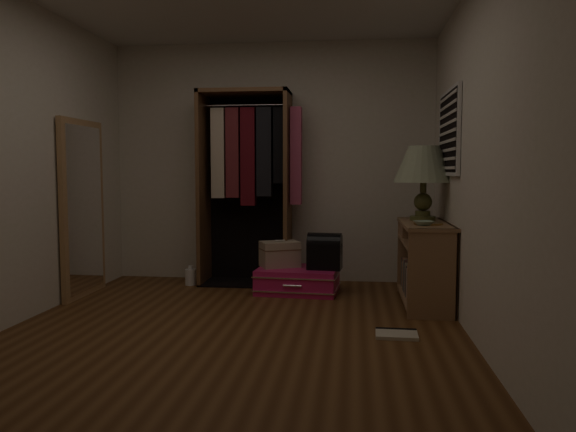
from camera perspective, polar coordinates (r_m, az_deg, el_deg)
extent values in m
plane|color=#563318|center=(4.40, -5.44, -11.42)|extent=(4.00, 4.00, 0.00)
cube|color=beige|center=(6.20, -1.63, 5.43)|extent=(3.50, 0.02, 2.60)
cube|color=beige|center=(2.31, -16.24, 6.50)|extent=(3.50, 0.02, 2.60)
cube|color=beige|center=(4.22, 18.45, 5.54)|extent=(0.02, 4.00, 2.60)
cube|color=beige|center=(4.91, -26.06, 5.15)|extent=(0.02, 4.00, 2.60)
cube|color=white|center=(5.21, 16.06, 8.14)|extent=(0.03, 0.96, 0.76)
cube|color=black|center=(5.21, 16.05, 8.15)|extent=(0.03, 0.90, 0.70)
cube|color=silver|center=(5.20, 15.78, 4.73)|extent=(0.01, 0.88, 0.02)
cube|color=silver|center=(5.20, 15.80, 5.58)|extent=(0.01, 0.88, 0.02)
cube|color=silver|center=(5.20, 15.82, 6.44)|extent=(0.01, 0.88, 0.02)
cube|color=silver|center=(5.20, 15.84, 7.30)|extent=(0.01, 0.88, 0.02)
cube|color=silver|center=(5.21, 15.86, 8.15)|extent=(0.01, 0.88, 0.02)
cube|color=silver|center=(5.21, 15.88, 9.00)|extent=(0.01, 0.88, 0.02)
cube|color=silver|center=(5.22, 15.90, 9.86)|extent=(0.01, 0.88, 0.02)
cube|color=silver|center=(5.23, 15.92, 10.70)|extent=(0.01, 0.88, 0.02)
cube|color=silver|center=(5.23, 15.94, 11.55)|extent=(0.01, 0.88, 0.02)
cube|color=#8F6645|center=(4.72, 14.50, -5.78)|extent=(0.40, 0.03, 0.75)
cube|color=#8F6645|center=(5.76, 13.06, -3.86)|extent=(0.40, 0.03, 0.75)
cube|color=#8F6645|center=(5.30, 13.64, -8.09)|extent=(0.40, 1.04, 0.03)
cube|color=#8F6645|center=(5.21, 13.75, -2.61)|extent=(0.40, 1.04, 0.03)
cube|color=#8F6645|center=(5.19, 13.78, -0.80)|extent=(0.42, 1.12, 0.03)
cube|color=brown|center=(5.27, 15.77, -4.72)|extent=(0.02, 1.10, 0.75)
cube|color=#8F6645|center=(5.53, 13.24, -1.40)|extent=(0.36, 0.38, 0.13)
cube|color=gray|center=(4.80, 13.53, -7.58)|extent=(0.20, 0.03, 0.27)
cube|color=#4C3833|center=(4.84, 13.17, -7.53)|extent=(0.15, 0.05, 0.26)
cube|color=#B7AD99|center=(4.88, 13.38, -7.26)|extent=(0.20, 0.03, 0.29)
cube|color=brown|center=(4.92, 13.13, -7.03)|extent=(0.16, 0.04, 0.31)
cube|color=#3F4C59|center=(4.97, 13.05, -7.12)|extent=(0.16, 0.05, 0.28)
cube|color=gray|center=(5.02, 12.95, -7.31)|extent=(0.15, 0.03, 0.22)
cube|color=#59594C|center=(5.06, 13.25, -7.08)|extent=(0.21, 0.04, 0.25)
cube|color=#B2724C|center=(5.09, 13.01, -6.65)|extent=(0.18, 0.05, 0.31)
cube|color=beige|center=(5.16, 12.80, -6.71)|extent=(0.16, 0.04, 0.27)
cube|color=#332D38|center=(5.21, 12.90, -6.57)|extent=(0.19, 0.04, 0.28)
cube|color=gray|center=(5.25, 12.86, -6.60)|extent=(0.19, 0.03, 0.25)
cube|color=#4C3833|center=(5.28, 12.81, -6.63)|extent=(0.19, 0.03, 0.24)
cube|color=#B7AD99|center=(5.32, 12.65, -6.24)|extent=(0.16, 0.03, 0.29)
cube|color=brown|center=(5.35, 12.76, -6.05)|extent=(0.19, 0.03, 0.32)
cube|color=#3F4C59|center=(5.40, 12.63, -6.01)|extent=(0.18, 0.04, 0.31)
cube|color=gray|center=(5.45, 12.60, -5.90)|extent=(0.18, 0.04, 0.31)
cube|color=#59594C|center=(5.51, 12.71, -6.05)|extent=(0.22, 0.04, 0.26)
cube|color=#B2724C|center=(5.56, 12.41, -5.73)|extent=(0.17, 0.04, 0.30)
cube|color=beige|center=(5.62, 12.43, -5.87)|extent=(0.18, 0.04, 0.25)
cube|color=#332D38|center=(5.66, 12.35, -5.61)|extent=(0.18, 0.04, 0.29)
cube|color=gray|center=(5.71, 12.37, -5.63)|extent=(0.19, 0.04, 0.26)
cube|color=brown|center=(6.09, -8.56, 2.80)|extent=(0.04, 0.50, 2.05)
cube|color=brown|center=(5.91, -0.02, 2.80)|extent=(0.04, 0.50, 2.05)
cube|color=brown|center=(6.04, -4.41, 12.39)|extent=(0.95, 0.50, 0.04)
cube|color=black|center=(6.22, -3.94, 2.88)|extent=(0.95, 0.02, 2.05)
cube|color=black|center=(6.10, -4.29, -6.76)|extent=(0.95, 0.50, 0.02)
cylinder|color=white|center=(6.02, -4.41, 11.16)|extent=(0.87, 0.02, 0.02)
cube|color=beige|center=(6.03, -7.08, 6.34)|extent=(0.14, 0.10, 0.95)
cube|color=maroon|center=(5.99, -5.60, 6.39)|extent=(0.14, 0.12, 0.94)
cube|color=#590F19|center=(5.96, -4.04, 6.01)|extent=(0.15, 0.12, 1.02)
cube|color=black|center=(5.93, -2.38, 6.50)|extent=(0.16, 0.15, 0.92)
cube|color=black|center=(5.91, -0.68, 7.17)|extent=(0.16, 0.12, 0.79)
cube|color=#BF4C72|center=(5.88, 0.83, 6.11)|extent=(0.11, 0.15, 1.01)
cube|color=tan|center=(5.77, -20.14, 0.73)|extent=(0.05, 0.80, 1.70)
cube|color=white|center=(5.75, -19.89, 0.72)|extent=(0.01, 0.68, 1.58)
cube|color=#CC185F|center=(5.64, 0.99, -6.52)|extent=(0.82, 0.62, 0.25)
cube|color=white|center=(5.66, 0.99, -7.19)|extent=(0.85, 0.64, 0.01)
cube|color=white|center=(5.63, 0.99, -5.85)|extent=(0.85, 0.64, 0.01)
cylinder|color=white|center=(5.36, 0.44, -7.11)|extent=(0.18, 0.04, 0.02)
cube|color=tan|center=(5.67, -0.84, -3.89)|extent=(0.45, 0.39, 0.26)
cube|color=brown|center=(5.67, -0.84, -3.35)|extent=(0.45, 0.40, 0.01)
cylinder|color=white|center=(5.66, -0.84, -2.50)|extent=(0.10, 0.06, 0.02)
cube|color=black|center=(5.55, 3.75, -4.11)|extent=(0.35, 0.24, 0.25)
cylinder|color=black|center=(5.53, 3.75, -2.81)|extent=(0.35, 0.24, 0.21)
cylinder|color=#484D25|center=(5.40, 13.51, -0.22)|extent=(0.28, 0.28, 0.04)
cylinder|color=#484D25|center=(5.40, 13.52, 0.25)|extent=(0.17, 0.17, 0.05)
sphere|color=#484D25|center=(5.39, 13.55, 1.41)|extent=(0.20, 0.20, 0.17)
cylinder|color=#484D25|center=(5.39, 13.57, 2.83)|extent=(0.07, 0.07, 0.10)
cone|color=#B4C1A1|center=(5.38, 13.62, 5.14)|extent=(0.66, 0.66, 0.34)
cone|color=white|center=(5.38, 13.62, 5.14)|extent=(0.59, 0.59, 0.32)
cylinder|color=#A88340|center=(5.01, 14.05, -0.75)|extent=(0.33, 0.33, 0.01)
imported|color=#96B49D|center=(4.90, 13.62, -0.71)|extent=(0.21, 0.21, 0.04)
cylinder|color=white|center=(6.09, -9.85, -6.13)|extent=(0.15, 0.15, 0.17)
cylinder|color=white|center=(6.07, -9.87, -5.16)|extent=(0.06, 0.06, 0.04)
cube|color=beige|center=(4.30, 10.97, -11.71)|extent=(0.31, 0.25, 0.03)
cube|color=black|center=(4.40, 10.90, -11.33)|extent=(0.31, 0.05, 0.03)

